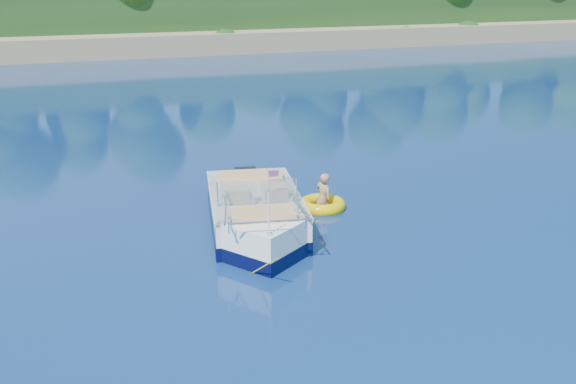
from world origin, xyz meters
The scene contains 5 objects.
ground centered at (0.00, 0.00, 0.00)m, with size 160.00×160.00×0.00m, color #0A1D4A.
shoreline centered at (0.00, 63.77, 0.98)m, with size 170.00×59.00×6.00m.
motorboat centered at (0.03, 1.31, 0.37)m, with size 2.74×5.63×1.89m.
tow_tube centered at (2.06, 2.25, 0.08)m, with size 1.55×1.55×0.32m.
boy centered at (2.08, 2.29, 0.00)m, with size 0.50×0.33×1.37m, color tan.
Camera 1 is at (-4.10, -11.69, 5.62)m, focal length 40.00 mm.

